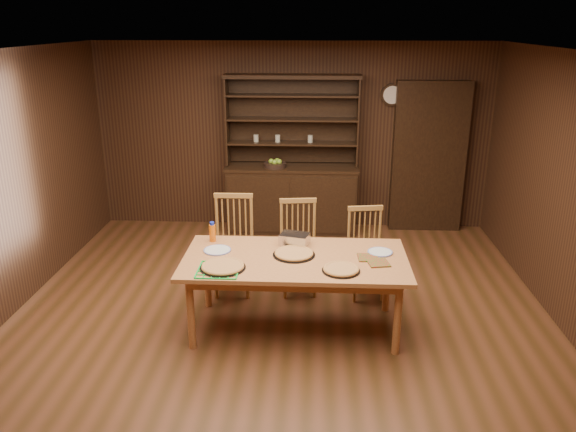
# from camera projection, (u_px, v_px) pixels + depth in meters

# --- Properties ---
(floor) EXTENTS (6.00, 6.00, 0.00)m
(floor) POSITION_uv_depth(u_px,v_px,m) (279.00, 328.00, 5.51)
(floor) COLOR brown
(floor) RESTS_ON ground
(room_shell) EXTENTS (6.00, 6.00, 6.00)m
(room_shell) POSITION_uv_depth(u_px,v_px,m) (278.00, 173.00, 4.99)
(room_shell) COLOR white
(room_shell) RESTS_ON floor
(china_hutch) EXTENTS (1.84, 0.52, 2.17)m
(china_hutch) POSITION_uv_depth(u_px,v_px,m) (292.00, 190.00, 7.91)
(china_hutch) COLOR black
(china_hutch) RESTS_ON floor
(doorway) EXTENTS (1.00, 0.18, 2.10)m
(doorway) POSITION_uv_depth(u_px,v_px,m) (429.00, 157.00, 7.80)
(doorway) COLOR black
(doorway) RESTS_ON floor
(wall_clock) EXTENTS (0.30, 0.05, 0.30)m
(wall_clock) POSITION_uv_depth(u_px,v_px,m) (392.00, 95.00, 7.60)
(wall_clock) COLOR black
(wall_clock) RESTS_ON room_shell
(dining_table) EXTENTS (2.11, 1.05, 0.75)m
(dining_table) POSITION_uv_depth(u_px,v_px,m) (295.00, 264.00, 5.29)
(dining_table) COLOR #BF7D42
(dining_table) RESTS_ON floor
(chair_left) EXTENTS (0.45, 0.43, 1.09)m
(chair_left) POSITION_uv_depth(u_px,v_px,m) (234.00, 241.00, 6.14)
(chair_left) COLOR #AF803C
(chair_left) RESTS_ON floor
(chair_center) EXTENTS (0.47, 0.45, 1.03)m
(chair_center) POSITION_uv_depth(u_px,v_px,m) (298.00, 243.00, 6.14)
(chair_center) COLOR #AF803C
(chair_center) RESTS_ON floor
(chair_right) EXTENTS (0.45, 0.44, 0.98)m
(chair_right) POSITION_uv_depth(u_px,v_px,m) (366.00, 249.00, 6.06)
(chair_right) COLOR #AF803C
(chair_right) RESTS_ON floor
(pizza_left) EXTENTS (0.41, 0.41, 0.04)m
(pizza_left) POSITION_uv_depth(u_px,v_px,m) (223.00, 266.00, 5.04)
(pizza_left) COLOR black
(pizza_left) RESTS_ON dining_table
(pizza_right) EXTENTS (0.34, 0.34, 0.04)m
(pizza_right) POSITION_uv_depth(u_px,v_px,m) (341.00, 269.00, 4.98)
(pizza_right) COLOR black
(pizza_right) RESTS_ON dining_table
(pizza_center) EXTENTS (0.40, 0.40, 0.04)m
(pizza_center) POSITION_uv_depth(u_px,v_px,m) (294.00, 254.00, 5.32)
(pizza_center) COLOR black
(pizza_center) RESTS_ON dining_table
(cooling_rack) EXTENTS (0.39, 0.39, 0.02)m
(cooling_rack) POSITION_uv_depth(u_px,v_px,m) (219.00, 270.00, 5.00)
(cooling_rack) COLOR green
(cooling_rack) RESTS_ON dining_table
(plate_left) EXTENTS (0.27, 0.27, 0.02)m
(plate_left) POSITION_uv_depth(u_px,v_px,m) (217.00, 250.00, 5.42)
(plate_left) COLOR beige
(plate_left) RESTS_ON dining_table
(plate_right) EXTENTS (0.24, 0.24, 0.02)m
(plate_right) POSITION_uv_depth(u_px,v_px,m) (380.00, 252.00, 5.37)
(plate_right) COLOR beige
(plate_right) RESTS_ON dining_table
(foil_dish) EXTENTS (0.32, 0.26, 0.11)m
(foil_dish) POSITION_uv_depth(u_px,v_px,m) (295.00, 239.00, 5.56)
(foil_dish) COLOR white
(foil_dish) RESTS_ON dining_table
(juice_bottle) EXTENTS (0.06, 0.06, 0.20)m
(juice_bottle) POSITION_uv_depth(u_px,v_px,m) (212.00, 232.00, 5.63)
(juice_bottle) COLOR orange
(juice_bottle) RESTS_ON dining_table
(pot_holder_a) EXTENTS (0.22, 0.22, 0.01)m
(pot_holder_a) POSITION_uv_depth(u_px,v_px,m) (378.00, 263.00, 5.14)
(pot_holder_a) COLOR #B21422
(pot_holder_a) RESTS_ON dining_table
(pot_holder_b) EXTENTS (0.20, 0.20, 0.01)m
(pot_holder_b) POSITION_uv_depth(u_px,v_px,m) (368.00, 258.00, 5.25)
(pot_holder_b) COLOR #B21422
(pot_holder_b) RESTS_ON dining_table
(fruit_bowl) EXTENTS (0.31, 0.31, 0.12)m
(fruit_bowl) POSITION_uv_depth(u_px,v_px,m) (275.00, 164.00, 7.73)
(fruit_bowl) COLOR black
(fruit_bowl) RESTS_ON china_hutch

